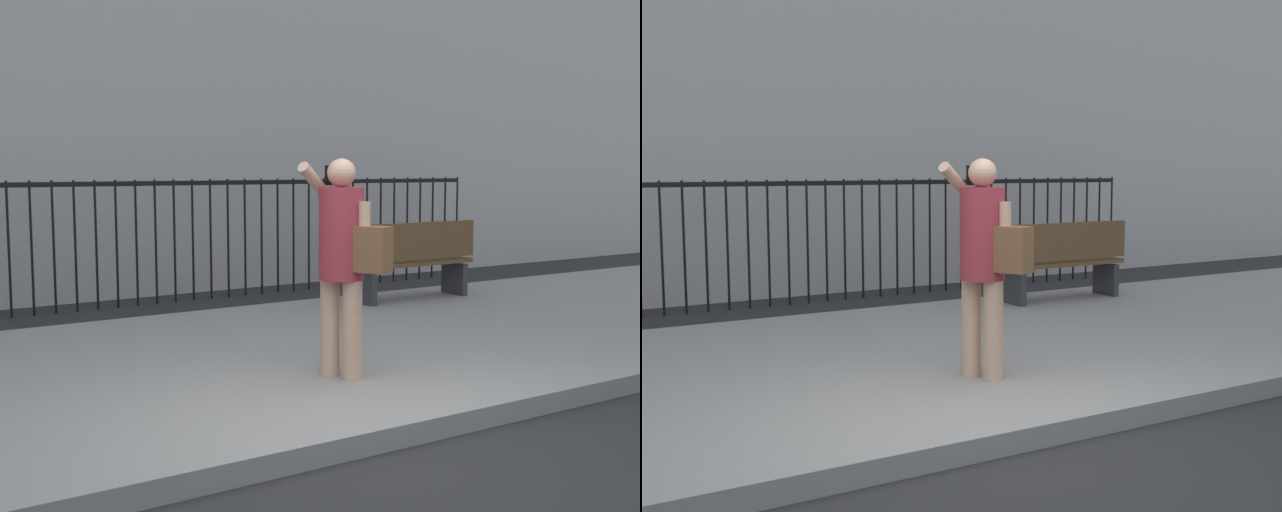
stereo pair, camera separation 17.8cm
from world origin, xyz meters
TOP-DOWN VIEW (x-y plane):
  - ground_plane at (0.00, 0.00)m, footprint 60.00×60.00m
  - sidewalk at (0.00, 2.20)m, footprint 28.00×4.40m
  - iron_fence at (0.00, 5.90)m, footprint 12.03×0.04m
  - pedestrian_on_phone at (0.59, 1.13)m, footprint 0.56×0.72m
  - street_bench at (3.35, 3.68)m, footprint 1.60×0.45m

SIDE VIEW (x-z plane):
  - ground_plane at x=0.00m, z-range 0.00..0.00m
  - sidewalk at x=0.00m, z-range 0.00..0.15m
  - street_bench at x=3.35m, z-range 0.18..1.13m
  - iron_fence at x=0.00m, z-range 0.22..1.82m
  - pedestrian_on_phone at x=0.59m, z-range 0.28..1.95m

